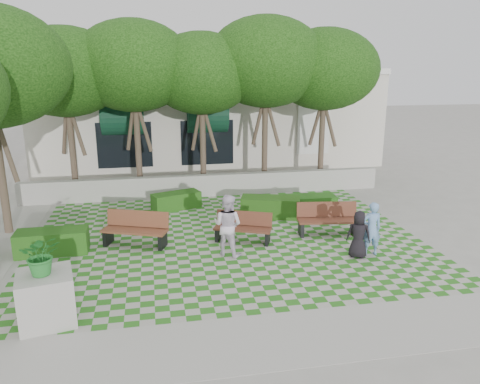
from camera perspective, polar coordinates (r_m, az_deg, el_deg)
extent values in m
plane|color=gray|center=(14.01, -0.86, -7.24)|extent=(90.00, 90.00, 0.00)
plane|color=#2B721E|center=(14.92, -1.53, -5.77)|extent=(12.00, 12.00, 0.00)
cube|color=#9E9B93|center=(9.93, 4.07, -17.52)|extent=(16.00, 2.00, 0.01)
cube|color=#9E9B93|center=(19.70, -4.00, 0.83)|extent=(15.00, 0.36, 0.90)
cube|color=#552C1D|center=(15.40, 10.69, -3.43)|extent=(2.03, 0.86, 0.07)
cube|color=#552C1D|center=(15.57, 10.51, -2.07)|extent=(1.97, 0.41, 0.49)
cube|color=black|center=(15.31, 7.46, -4.41)|extent=(0.18, 0.56, 0.48)
cube|color=black|center=(15.71, 13.76, -4.21)|extent=(0.18, 0.56, 0.48)
cube|color=#532A1C|center=(14.55, 0.33, -4.49)|extent=(1.84, 1.19, 0.06)
cube|color=#532A1C|center=(14.70, 0.53, -3.18)|extent=(1.68, 0.80, 0.44)
cube|color=black|center=(14.80, -2.67, -5.09)|extent=(0.28, 0.49, 0.43)
cube|color=black|center=(14.50, 3.38, -5.54)|extent=(0.28, 0.49, 0.43)
cube|color=brown|center=(14.58, -12.72, -4.62)|extent=(2.07, 1.29, 0.07)
cube|color=brown|center=(14.74, -12.35, -3.16)|extent=(1.90, 0.86, 0.50)
cube|color=black|center=(15.03, -15.77, -5.25)|extent=(0.30, 0.55, 0.48)
cube|color=black|center=(14.36, -9.41, -5.84)|extent=(0.30, 0.55, 0.48)
cube|color=#1C4B14|center=(17.43, 8.28, -1.57)|extent=(2.04, 0.89, 0.70)
cube|color=#1D4512|center=(16.98, 3.74, -1.84)|extent=(2.26, 1.42, 0.74)
cube|color=#1D4A13|center=(18.06, -7.77, -1.06)|extent=(1.95, 1.28, 0.63)
cube|color=#1D4C14|center=(14.81, -21.91, -5.66)|extent=(2.03, 0.84, 0.71)
cube|color=#9E9B93|center=(11.03, -22.52, -11.87)|extent=(1.32, 1.32, 1.12)
imported|color=#267C2E|center=(10.63, -23.07, -7.06)|extent=(0.91, 0.83, 0.87)
imported|color=#729BD0|center=(14.01, 15.73, -4.34)|extent=(0.61, 0.42, 1.60)
imported|color=black|center=(13.79, 14.26, -5.04)|extent=(0.79, 0.67, 1.38)
imported|color=silver|center=(13.48, -1.52, -4.05)|extent=(1.12, 1.07, 1.81)
cylinder|color=#47382B|center=(20.91, -19.74, 4.66)|extent=(0.26, 0.26, 3.64)
ellipsoid|color=#1E4C11|center=(20.60, -20.57, 13.56)|extent=(4.80, 4.80, 3.60)
cylinder|color=#47382B|center=(20.64, -12.32, 5.32)|extent=(0.26, 0.26, 3.81)
ellipsoid|color=#1E4C11|center=(20.34, -12.88, 14.79)|extent=(5.00, 5.00, 3.75)
cylinder|color=#47382B|center=(20.77, -4.54, 5.38)|extent=(0.26, 0.26, 3.58)
ellipsoid|color=#1E4C11|center=(20.46, -4.73, 14.23)|extent=(4.60, 4.60, 3.45)
cylinder|color=#47382B|center=(21.23, 3.03, 6.08)|extent=(0.26, 0.26, 3.92)
ellipsoid|color=#1E4C11|center=(20.95, 3.17, 15.57)|extent=(5.20, 5.20, 3.90)
cylinder|color=#47382B|center=(22.04, 9.89, 5.92)|extent=(0.26, 0.26, 3.70)
ellipsoid|color=#1E4C11|center=(21.75, 10.31, 14.52)|extent=(4.80, 4.80, 3.60)
cylinder|color=#47382B|center=(16.81, -27.07, 1.72)|extent=(0.26, 0.26, 3.81)
cube|color=beige|center=(27.28, -4.03, 9.28)|extent=(18.00, 8.00, 5.00)
cube|color=white|center=(23.16, -2.91, 14.42)|extent=(18.00, 0.30, 0.30)
cube|color=black|center=(24.55, 8.92, 7.75)|extent=(1.40, 0.10, 2.40)
cylinder|color=#0F3A25|center=(23.08, -14.11, 9.00)|extent=(3.00, 1.80, 1.80)
cube|color=black|center=(23.26, -13.89, 5.57)|extent=(2.60, 0.08, 2.20)
cylinder|color=#0F3A25|center=(23.20, -4.08, 9.45)|extent=(3.00, 1.80, 1.80)
cube|color=black|center=(23.39, -4.01, 6.04)|extent=(2.60, 0.08, 2.20)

